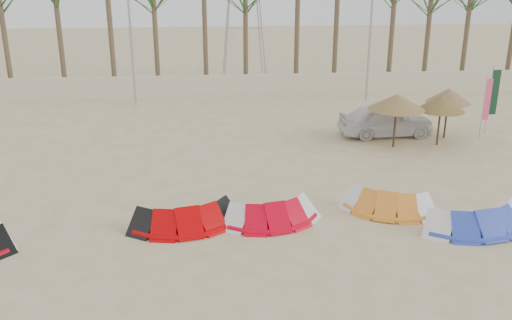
{
  "coord_description": "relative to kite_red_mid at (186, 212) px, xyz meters",
  "views": [
    {
      "loc": [
        -1.68,
        -13.59,
        8.33
      ],
      "look_at": [
        0.0,
        6.0,
        1.3
      ],
      "focal_mm": 40.0,
      "sensor_mm": 36.0,
      "label": 1
    }
  ],
  "objects": [
    {
      "name": "flag_pink",
      "position": [
        14.06,
        8.2,
        1.41
      ],
      "size": [
        0.44,
        0.17,
        3.09
      ],
      "color": "#A5A8AD",
      "rests_on": "ground"
    },
    {
      "name": "kite_red_right",
      "position": [
        2.83,
        0.04,
        -0.0
      ],
      "size": [
        3.49,
        2.14,
        0.9
      ],
      "color": "red",
      "rests_on": "ground"
    },
    {
      "name": "parasol_right",
      "position": [
        12.24,
        8.47,
        1.68
      ],
      "size": [
        2.11,
        2.11,
        2.46
      ],
      "color": "#4C331E",
      "rests_on": "ground"
    },
    {
      "name": "parasol_mid",
      "position": [
        11.47,
        7.43,
        1.58
      ],
      "size": [
        2.18,
        2.18,
        2.36
      ],
      "color": "#4C331E",
      "rests_on": "ground"
    },
    {
      "name": "pylon",
      "position": [
        3.52,
        24.41,
        -0.42
      ],
      "size": [
        3.0,
        3.0,
        14.0
      ],
      "primitive_type": null,
      "color": "#A5A8AD",
      "rests_on": "ground"
    },
    {
      "name": "flag_green",
      "position": [
        14.66,
        8.89,
        1.6
      ],
      "size": [
        0.45,
        0.04,
        3.41
      ],
      "color": "#A5A8AD",
      "rests_on": "ground"
    },
    {
      "name": "kite_orange",
      "position": [
        6.87,
        0.56,
        -0.0
      ],
      "size": [
        3.59,
        2.54,
        0.9
      ],
      "color": "orange",
      "rests_on": "ground"
    },
    {
      "name": "lamp_b",
      "position": [
        -3.45,
        16.41,
        5.35
      ],
      "size": [
        1.25,
        0.14,
        11.0
      ],
      "color": "#A5A8AD",
      "rests_on": "ground"
    },
    {
      "name": "kite_red_mid",
      "position": [
        0.0,
        0.0,
        0.0
      ],
      "size": [
        3.81,
        2.2,
        0.9
      ],
      "color": "#BF0003",
      "rests_on": "ground"
    },
    {
      "name": "boundary_wall",
      "position": [
        2.52,
        18.41,
        0.23
      ],
      "size": [
        60.0,
        0.3,
        1.3
      ],
      "primitive_type": "cube",
      "color": "beige",
      "rests_on": "ground"
    },
    {
      "name": "ground",
      "position": [
        2.52,
        -3.59,
        -0.42
      ],
      "size": [
        120.0,
        120.0,
        0.0
      ],
      "primitive_type": "plane",
      "color": "beige",
      "rests_on": "ground"
    },
    {
      "name": "kite_blue",
      "position": [
        9.37,
        -0.97,
        0.0
      ],
      "size": [
        3.88,
        2.11,
        0.9
      ],
      "color": "#2B44BC",
      "rests_on": "ground"
    },
    {
      "name": "parasol_left",
      "position": [
        9.33,
        7.29,
        1.73
      ],
      "size": [
        2.57,
        2.57,
        2.5
      ],
      "color": "#4C331E",
      "rests_on": "ground"
    },
    {
      "name": "car",
      "position": [
        9.48,
        9.09,
        0.36
      ],
      "size": [
        4.63,
        2.03,
        1.55
      ],
      "primitive_type": "imported",
      "rotation": [
        0.0,
        0.0,
        1.61
      ],
      "color": "silver",
      "rests_on": "ground"
    },
    {
      "name": "lamp_c",
      "position": [
        10.55,
        16.41,
        5.35
      ],
      "size": [
        1.25,
        0.14,
        11.0
      ],
      "color": "#A5A8AD",
      "rests_on": "ground"
    }
  ]
}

